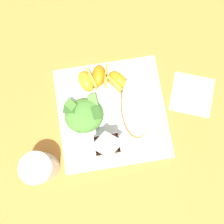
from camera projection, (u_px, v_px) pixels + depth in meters
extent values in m
plane|color=#C67A33|center=(112.00, 114.00, 0.72)|extent=(3.00, 3.00, 0.00)
cube|color=silver|center=(112.00, 113.00, 0.72)|extent=(0.28, 0.28, 0.02)
ellipsoid|color=#A87038|center=(136.00, 106.00, 0.70)|extent=(0.10, 0.18, 0.03)
ellipsoid|color=brown|center=(136.00, 105.00, 0.69)|extent=(0.09, 0.16, 0.01)
ellipsoid|color=beige|center=(137.00, 104.00, 0.68)|extent=(0.09, 0.17, 0.01)
ellipsoid|color=#4C8433|center=(84.00, 114.00, 0.69)|extent=(0.10, 0.09, 0.04)
cube|color=#3D7028|center=(81.00, 124.00, 0.68)|extent=(0.04, 0.03, 0.01)
cube|color=#5B8E3D|center=(93.00, 100.00, 0.68)|extent=(0.02, 0.03, 0.01)
cube|color=#4C8433|center=(71.00, 104.00, 0.67)|extent=(0.04, 0.04, 0.02)
cube|color=#336023|center=(81.00, 126.00, 0.67)|extent=(0.04, 0.03, 0.01)
cube|color=#336023|center=(97.00, 113.00, 0.67)|extent=(0.03, 0.03, 0.01)
cube|color=#336023|center=(69.00, 109.00, 0.68)|extent=(0.04, 0.03, 0.01)
cube|color=brown|center=(107.00, 146.00, 0.65)|extent=(0.06, 0.04, 0.09)
cube|color=white|center=(107.00, 145.00, 0.62)|extent=(0.06, 0.04, 0.03)
pyramid|color=white|center=(107.00, 144.00, 0.59)|extent=(0.06, 0.04, 0.02)
ellipsoid|color=orange|center=(118.00, 80.00, 0.70)|extent=(0.06, 0.07, 0.04)
cube|color=gold|center=(114.00, 84.00, 0.70)|extent=(0.04, 0.05, 0.03)
ellipsoid|color=orange|center=(99.00, 76.00, 0.71)|extent=(0.05, 0.07, 0.04)
cube|color=gold|center=(105.00, 76.00, 0.71)|extent=(0.02, 0.06, 0.03)
ellipsoid|color=orange|center=(86.00, 81.00, 0.70)|extent=(0.05, 0.07, 0.04)
cube|color=gold|center=(92.00, 79.00, 0.71)|extent=(0.02, 0.06, 0.03)
cube|color=white|center=(192.00, 94.00, 0.73)|extent=(0.14, 0.14, 0.00)
cylinder|color=silver|center=(40.00, 168.00, 0.65)|extent=(0.08, 0.08, 0.10)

